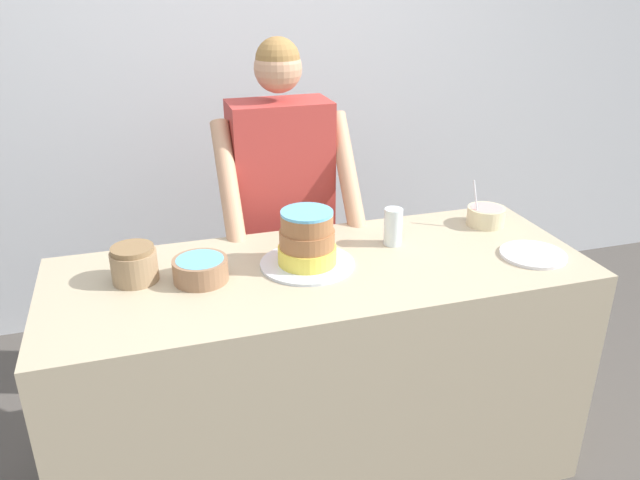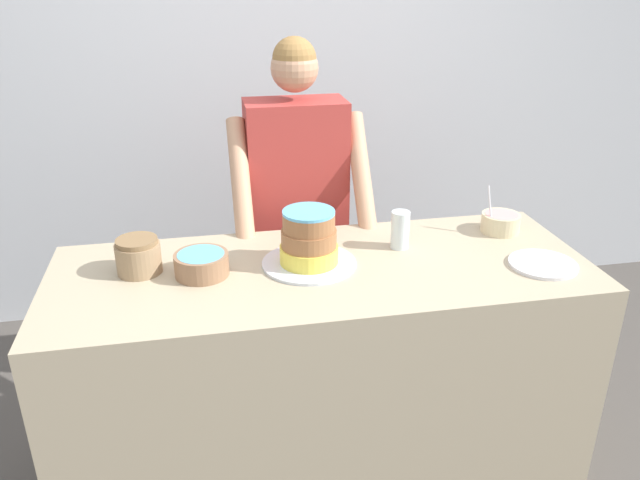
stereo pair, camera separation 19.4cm
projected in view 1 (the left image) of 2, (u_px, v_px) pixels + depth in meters
The scene contains 9 objects.
wall_back at pixel (240, 77), 3.23m from camera, with size 10.00×0.05×2.60m.
counter at pixel (322, 373), 2.32m from camera, with size 1.86×0.71×0.88m.
person_baker at pixel (282, 195), 2.64m from camera, with size 0.56×0.46×1.58m.
cake at pixel (307, 242), 2.13m from camera, with size 0.33×0.33×0.20m.
frosting_bowl_pink at pixel (486, 215), 2.48m from camera, with size 0.15×0.15×0.18m.
frosting_bowl_blue at pixel (200, 269), 2.04m from camera, with size 0.18×0.18×0.08m.
drinking_glass at pixel (393, 227), 2.29m from camera, with size 0.07×0.07×0.14m.
ceramic_plate at pixel (533, 255), 2.22m from camera, with size 0.23×0.23×0.01m.
stoneware_jar at pixel (134, 264), 2.03m from camera, with size 0.15×0.15×0.12m.
Camera 1 is at (-0.57, -1.48, 1.84)m, focal length 35.00 mm.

